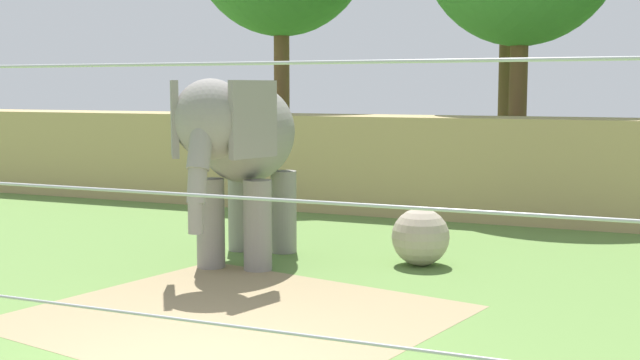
% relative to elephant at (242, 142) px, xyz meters
% --- Properties ---
extents(dirt_patch, '(5.64, 5.33, 0.01)m').
position_rel_elephant_xyz_m(dirt_patch, '(1.40, -2.77, -1.95)').
color(dirt_patch, '#937F5B').
rests_on(dirt_patch, ground).
extents(embankment_wall, '(36.00, 1.80, 2.19)m').
position_rel_elephant_xyz_m(embankment_wall, '(2.08, 6.28, -0.86)').
color(embankment_wall, tan).
rests_on(embankment_wall, ground).
extents(elephant, '(1.93, 3.95, 2.95)m').
position_rel_elephant_xyz_m(elephant, '(0.00, 0.00, 0.00)').
color(elephant, gray).
rests_on(elephant, ground).
extents(enrichment_ball, '(0.92, 0.92, 0.92)m').
position_rel_elephant_xyz_m(enrichment_ball, '(2.68, 0.97, -1.50)').
color(enrichment_ball, tan).
rests_on(enrichment_ball, ground).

